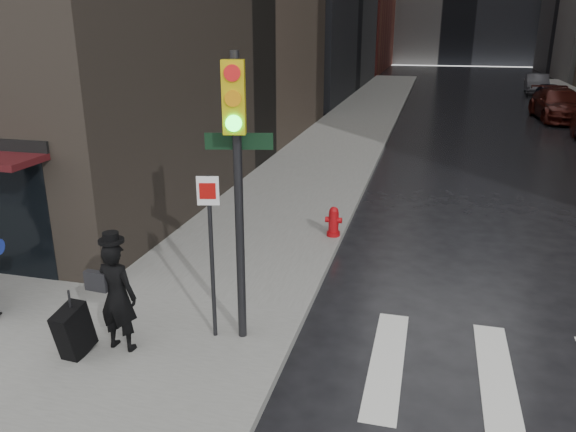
# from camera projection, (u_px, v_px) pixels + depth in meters

# --- Properties ---
(ground) EXTENTS (140.00, 140.00, 0.00)m
(ground) POSITION_uv_depth(u_px,v_px,m) (149.00, 365.00, 8.54)
(ground) COLOR black
(ground) RESTS_ON ground
(sidewalk_left) EXTENTS (4.00, 50.00, 0.15)m
(sidewalk_left) POSITION_uv_depth(u_px,v_px,m) (366.00, 112.00, 33.27)
(sidewalk_left) COLOR slate
(sidewalk_left) RESTS_ON ground
(man_overcoat) EXTENTS (1.07, 0.95, 1.95)m
(man_overcoat) POSITION_uv_depth(u_px,v_px,m) (108.00, 302.00, 8.44)
(man_overcoat) COLOR black
(man_overcoat) RESTS_ON ground
(traffic_light) EXTENTS (1.08, 0.61, 4.44)m
(traffic_light) POSITION_uv_depth(u_px,v_px,m) (234.00, 164.00, 8.07)
(traffic_light) COLOR black
(traffic_light) RESTS_ON ground
(fire_hydrant) EXTENTS (0.40, 0.32, 0.72)m
(fire_hydrant) POSITION_uv_depth(u_px,v_px,m) (334.00, 223.00, 13.29)
(fire_hydrant) COLOR #98090D
(fire_hydrant) RESTS_ON ground
(parked_car_3) EXTENTS (2.61, 5.83, 1.66)m
(parked_car_3) POSITION_uv_depth(u_px,v_px,m) (559.00, 105.00, 30.55)
(parked_car_3) COLOR #3B100B
(parked_car_3) RESTS_ON ground
(parked_car_4) EXTENTS (1.88, 4.13, 1.37)m
(parked_car_4) POSITION_uv_depth(u_px,v_px,m) (549.00, 94.00, 36.46)
(parked_car_4) COLOR black
(parked_car_4) RESTS_ON ground
(parked_car_5) EXTENTS (1.89, 4.54, 1.46)m
(parked_car_5) POSITION_uv_depth(u_px,v_px,m) (537.00, 84.00, 42.41)
(parked_car_5) COLOR #3E3E43
(parked_car_5) RESTS_ON ground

